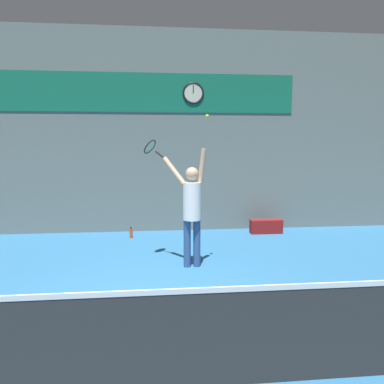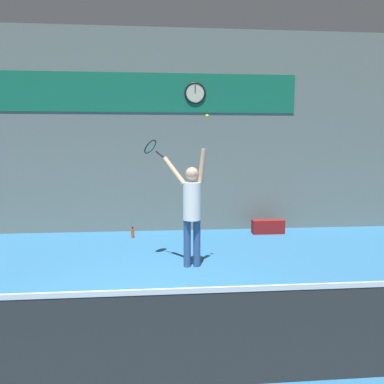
{
  "view_description": "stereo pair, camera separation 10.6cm",
  "coord_description": "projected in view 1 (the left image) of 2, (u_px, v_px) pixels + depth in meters",
  "views": [
    {
      "loc": [
        0.09,
        -4.29,
        2.22
      ],
      "look_at": [
        0.78,
        2.26,
        1.37
      ],
      "focal_mm": 35.0,
      "sensor_mm": 36.0,
      "label": 1
    },
    {
      "loc": [
        0.2,
        -4.3,
        2.22
      ],
      "look_at": [
        0.78,
        2.26,
        1.37
      ],
      "focal_mm": 35.0,
      "sensor_mm": 36.0,
      "label": 2
    }
  ],
  "objects": [
    {
      "name": "scoreboard_clock",
      "position": [
        193.0,
        93.0,
        9.21
      ],
      "size": [
        0.53,
        0.05,
        0.53
      ],
      "color": "beige"
    },
    {
      "name": "sponsor_banner",
      "position": [
        148.0,
        92.0,
        9.11
      ],
      "size": [
        7.27,
        0.02,
        0.94
      ],
      "color": "#146B4C"
    },
    {
      "name": "back_wall",
      "position": [
        149.0,
        132.0,
        9.29
      ],
      "size": [
        18.0,
        0.1,
        5.0
      ],
      "color": "slate",
      "rests_on": "ground_plane"
    },
    {
      "name": "tennis_ball",
      "position": [
        207.0,
        116.0,
        6.4
      ],
      "size": [
        0.07,
        0.07,
        0.07
      ],
      "color": "#CCDB2D"
    },
    {
      "name": "tennis_racket",
      "position": [
        151.0,
        147.0,
        6.86
      ],
      "size": [
        0.43,
        0.37,
        0.35
      ],
      "color": "black"
    },
    {
      "name": "equipment_bag",
      "position": [
        266.0,
        226.0,
        9.31
      ],
      "size": [
        0.79,
        0.25,
        0.34
      ],
      "color": "maroon",
      "rests_on": "ground_plane"
    },
    {
      "name": "ground_plane",
      "position": [
        147.0,
        329.0,
        4.5
      ],
      "size": [
        18.0,
        18.0,
        0.0
      ],
      "primitive_type": "plane",
      "color": "teal"
    },
    {
      "name": "court_net",
      "position": [
        145.0,
        339.0,
        3.32
      ],
      "size": [
        6.77,
        0.07,
        1.06
      ],
      "color": "#333333",
      "rests_on": "ground_plane"
    },
    {
      "name": "water_bottle",
      "position": [
        131.0,
        233.0,
        8.84
      ],
      "size": [
        0.07,
        0.07,
        0.26
      ],
      "color": "#D84C19",
      "rests_on": "ground_plane"
    },
    {
      "name": "tennis_player",
      "position": [
        192.0,
        206.0,
        6.67
      ],
      "size": [
        0.8,
        0.49,
        2.13
      ],
      "color": "#2D4C7F",
      "rests_on": "ground_plane"
    }
  ]
}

